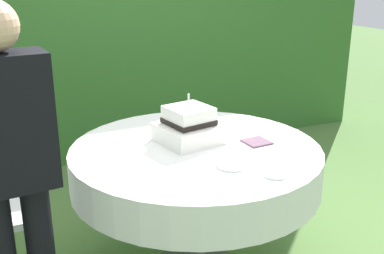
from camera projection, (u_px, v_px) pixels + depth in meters
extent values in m
cube|color=#336628|center=(93.00, 9.00, 4.31)|extent=(5.58, 0.66, 2.71)
cylinder|color=#4C4C51|center=(195.00, 213.00, 2.69)|extent=(0.12, 0.12, 0.75)
cylinder|color=olive|center=(196.00, 150.00, 2.56)|extent=(1.33, 1.33, 0.03)
cylinder|color=white|center=(195.00, 165.00, 2.59)|extent=(1.36, 1.36, 0.21)
cube|color=white|center=(189.00, 133.00, 2.62)|extent=(0.36, 0.36, 0.10)
cube|color=white|center=(189.00, 116.00, 2.59)|extent=(0.26, 0.26, 0.10)
cube|color=black|center=(189.00, 121.00, 2.60)|extent=(0.27, 0.27, 0.03)
sphere|color=#E04C8C|center=(193.00, 112.00, 2.74)|extent=(0.08, 0.08, 0.08)
cylinder|color=silver|center=(188.00, 100.00, 2.56)|extent=(0.01, 0.01, 0.07)
cylinder|color=white|center=(275.00, 175.00, 2.19)|extent=(0.10, 0.10, 0.01)
cylinder|color=white|center=(231.00, 166.00, 2.30)|extent=(0.15, 0.15, 0.01)
cylinder|color=white|center=(217.00, 124.00, 2.91)|extent=(0.15, 0.15, 0.01)
cube|color=#6B4C60|center=(257.00, 142.00, 2.62)|extent=(0.14, 0.14, 0.01)
cylinder|color=white|center=(29.00, 233.00, 2.76)|extent=(0.03, 0.03, 0.45)
cube|color=black|center=(4.00, 124.00, 1.83)|extent=(0.38, 0.23, 0.55)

